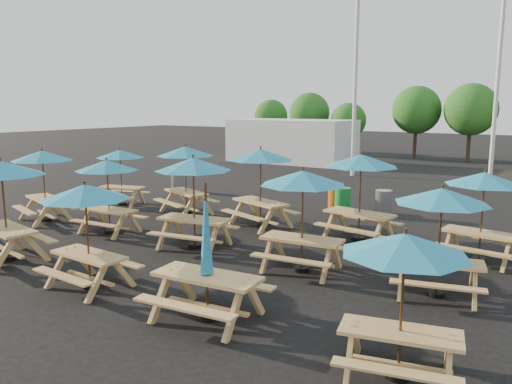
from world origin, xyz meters
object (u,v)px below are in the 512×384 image
Objects in this scene: picnic_unit_1 at (42,160)px; waste_bin_2 at (343,200)px; picnic_unit_4 at (107,170)px; waste_bin_1 at (336,197)px; picnic_unit_5 at (185,156)px; waste_bin_3 at (383,203)px; picnic_unit_6 at (85,199)px; picnic_unit_10 at (303,185)px; picnic_unit_8 at (261,160)px; picnic_unit_13 at (442,203)px; picnic_unit_7 at (193,170)px; picnic_unit_9 at (207,264)px; waste_bin_0 at (178,181)px; picnic_unit_11 at (361,166)px; picnic_unit_2 at (120,158)px; picnic_unit_3 at (2,175)px; picnic_unit_14 at (484,185)px; picnic_unit_12 at (404,254)px.

picnic_unit_1 is 10.07m from waste_bin_2.
picnic_unit_4 is 8.10m from waste_bin_1.
picnic_unit_5 reaches higher than waste_bin_3.
picnic_unit_10 is (3.15, 3.32, 0.13)m from picnic_unit_6.
picnic_unit_8 reaches higher than picnic_unit_13.
picnic_unit_9 is (3.09, -3.32, -1.06)m from picnic_unit_7.
picnic_unit_10 is 7.26m from waste_bin_1.
picnic_unit_9 is (2.90, -6.22, -1.09)m from picnic_unit_8.
picnic_unit_1 is 4.56m from picnic_unit_5.
waste_bin_0 is (-6.61, 3.53, -1.64)m from picnic_unit_8.
picnic_unit_11 is 4.14m from picnic_unit_13.
waste_bin_2 is at bearing 66.55° from picnic_unit_7.
picnic_unit_1 is 2.66× the size of waste_bin_0.
picnic_unit_9 reaches higher than picnic_unit_11.
picnic_unit_5 is at bearing -165.35° from picnic_unit_8.
picnic_unit_2 reaches higher than waste_bin_0.
picnic_unit_13 is (12.24, -2.91, 0.07)m from picnic_unit_2.
picnic_unit_7 is 2.70× the size of waste_bin_1.
picnic_unit_9 is 9.65m from waste_bin_2.
picnic_unit_3 reaches higher than picnic_unit_8.
picnic_unit_3 is at bearing -140.94° from picnic_unit_14.
picnic_unit_5 is 9.70m from picnic_unit_13.
picnic_unit_13 reaches higher than waste_bin_0.
picnic_unit_7 reaches higher than waste_bin_1.
waste_bin_1 is (4.14, 9.94, -1.65)m from picnic_unit_3.
picnic_unit_2 is 14.04m from picnic_unit_12.
picnic_unit_4 is at bearing 99.53° from picnic_unit_3.
picnic_unit_12 is (9.51, -6.49, -0.25)m from picnic_unit_5.
picnic_unit_13 is at bearing -62.70° from waste_bin_3.
picnic_unit_2 is 2.46× the size of waste_bin_2.
picnic_unit_3 is at bearing -71.22° from waste_bin_0.
picnic_unit_4 is at bearing -118.58° from picnic_unit_8.
picnic_unit_13 is at bearing 41.45° from picnic_unit_9.
picnic_unit_14 is at bearing 76.98° from picnic_unit_12.
picnic_unit_14 reaches higher than picnic_unit_4.
picnic_unit_8 is at bearing 71.59° from picnic_unit_3.
picnic_unit_5 is 3.20m from picnic_unit_8.
picnic_unit_8 is 1.05× the size of picnic_unit_11.
picnic_unit_5 is 1.02× the size of picnic_unit_11.
picnic_unit_13 reaches higher than picnic_unit_4.
picnic_unit_11 is at bearing -19.20° from waste_bin_0.
picnic_unit_12 is 2.32× the size of waste_bin_0.
picnic_unit_13 is 7.88m from waste_bin_2.
picnic_unit_7 reaches higher than picnic_unit_10.
picnic_unit_5 is 7.04m from picnic_unit_10.
picnic_unit_10 is 1.06× the size of picnic_unit_14.
picnic_unit_7 is at bearing 166.27° from picnic_unit_13.
picnic_unit_7 is 7.34m from picnic_unit_12.
picnic_unit_7 is 0.99× the size of picnic_unit_11.
picnic_unit_9 is at bearing -84.67° from picnic_unit_11.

